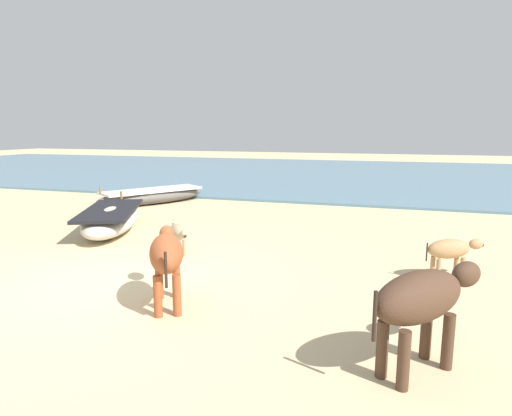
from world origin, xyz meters
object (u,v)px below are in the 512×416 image
(cow_adult_rust, at_px, (167,255))
(calf_far_tan, at_px, (451,250))
(cow_second_adult_dark, at_px, (422,299))
(fishing_boat_4, at_px, (111,219))
(fishing_boat_3, at_px, (152,196))
(calf_near_dun, at_px, (178,233))

(cow_adult_rust, relative_size, calf_far_tan, 1.52)
(calf_far_tan, height_order, cow_second_adult_dark, cow_second_adult_dark)
(fishing_boat_4, bearing_deg, fishing_boat_3, -7.56)
(calf_near_dun, distance_m, cow_second_adult_dark, 5.19)
(cow_second_adult_dark, bearing_deg, calf_far_tan, 28.46)
(fishing_boat_3, height_order, cow_second_adult_dark, cow_second_adult_dark)
(fishing_boat_3, distance_m, calf_near_dun, 6.21)
(fishing_boat_4, xyz_separation_m, cow_second_adult_dark, (6.66, -4.24, 0.45))
(fishing_boat_3, distance_m, cow_adult_rust, 8.67)
(fishing_boat_3, relative_size, cow_adult_rust, 2.50)
(calf_near_dun, height_order, calf_far_tan, calf_far_tan)
(fishing_boat_4, distance_m, cow_second_adult_dark, 7.91)
(calf_far_tan, xyz_separation_m, cow_second_adult_dark, (-0.59, -3.09, 0.28))
(fishing_boat_4, bearing_deg, cow_second_adult_dark, -147.20)
(calf_near_dun, bearing_deg, cow_adult_rust, -17.78)
(fishing_boat_4, distance_m, cow_adult_rust, 4.94)
(calf_near_dun, relative_size, cow_second_adult_dark, 0.55)
(fishing_boat_4, bearing_deg, calf_near_dun, -142.02)
(cow_adult_rust, bearing_deg, fishing_boat_4, 16.04)
(cow_adult_rust, height_order, calf_near_dun, cow_adult_rust)
(fishing_boat_3, bearing_deg, fishing_boat_4, 49.66)
(fishing_boat_3, xyz_separation_m, calf_far_tan, (8.43, -4.96, 0.21))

